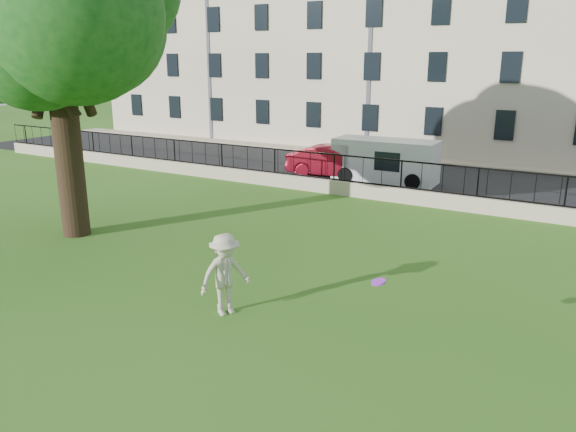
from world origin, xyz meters
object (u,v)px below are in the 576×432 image
Objects in this scene: red_sedan at (335,162)px; man at (225,275)px; white_van at (385,161)px; frisbee at (379,282)px.

man is at bearing -169.98° from red_sedan.
white_van reaches higher than man.
white_van reaches higher than red_sedan.
man is at bearing -84.13° from white_van.
white_van is (2.50, 0.28, 0.24)m from red_sedan.
frisbee is (3.83, -0.49, 0.80)m from man.
white_van is (-2.17, 15.36, 0.05)m from man.
frisbee is at bearing -70.95° from man.
frisbee is 16.96m from white_van.
white_van is at bearing -90.71° from red_sedan.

